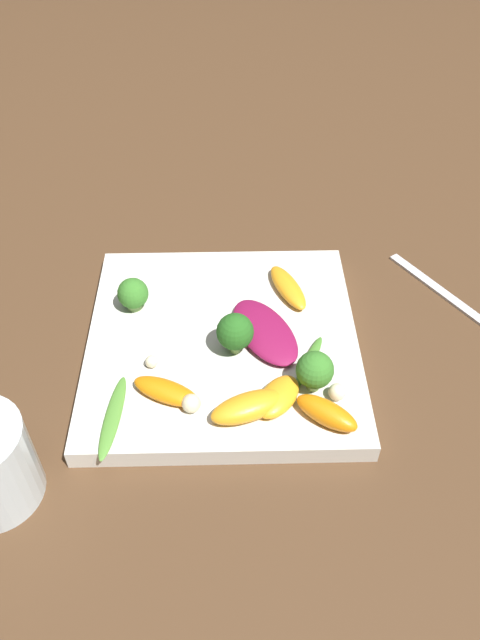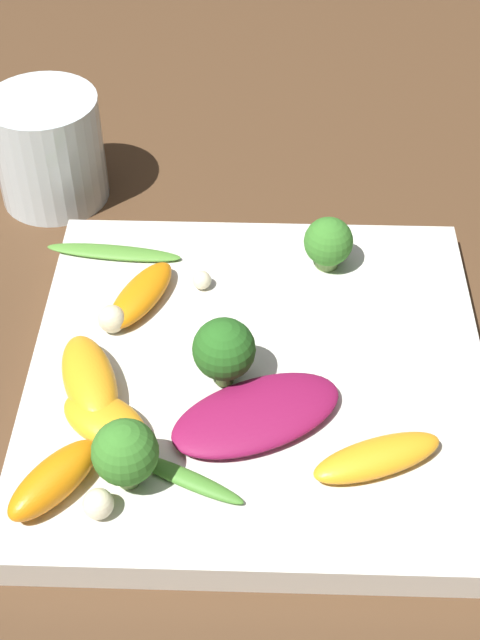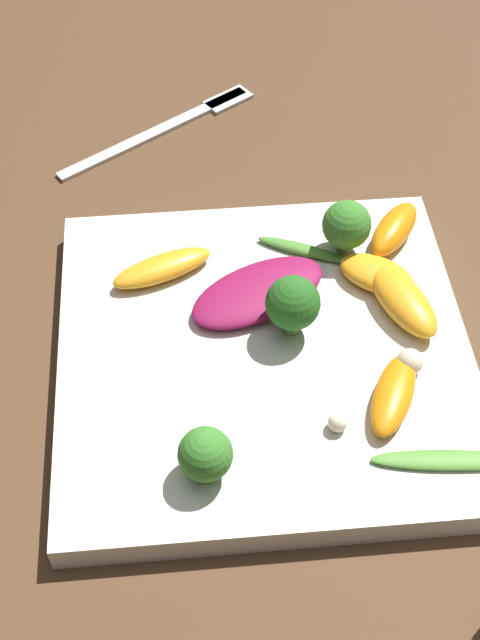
# 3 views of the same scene
# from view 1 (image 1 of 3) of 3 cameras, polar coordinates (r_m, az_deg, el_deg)

# --- Properties ---
(ground_plane) EXTENTS (2.40, 2.40, 0.00)m
(ground_plane) POSITION_cam_1_polar(r_m,az_deg,el_deg) (0.66, -1.57, -2.78)
(ground_plane) COLOR #4C331E
(plate) EXTENTS (0.28, 0.28, 0.02)m
(plate) POSITION_cam_1_polar(r_m,az_deg,el_deg) (0.66, -1.58, -2.16)
(plate) COLOR silver
(plate) RESTS_ON ground_plane
(fork) EXTENTS (0.17, 0.12, 0.01)m
(fork) POSITION_cam_1_polar(r_m,az_deg,el_deg) (0.75, 20.31, 0.72)
(fork) COLOR silver
(fork) RESTS_ON ground_plane
(radicchio_leaf_0) EXTENTS (0.12, 0.09, 0.01)m
(radicchio_leaf_0) POSITION_cam_1_polar(r_m,az_deg,el_deg) (0.65, 2.28, -1.02)
(radicchio_leaf_0) COLOR maroon
(radicchio_leaf_0) RESTS_ON plate
(orange_segment_0) EXTENTS (0.08, 0.05, 0.01)m
(orange_segment_0) POSITION_cam_1_polar(r_m,az_deg,el_deg) (0.69, 4.40, 3.00)
(orange_segment_0) COLOR orange
(orange_segment_0) RESTS_ON plate
(orange_segment_1) EXTENTS (0.05, 0.08, 0.02)m
(orange_segment_1) POSITION_cam_1_polar(r_m,az_deg,el_deg) (0.58, 0.78, -7.94)
(orange_segment_1) COLOR orange
(orange_segment_1) RESTS_ON plate
(orange_segment_2) EXTENTS (0.06, 0.06, 0.02)m
(orange_segment_2) POSITION_cam_1_polar(r_m,az_deg,el_deg) (0.59, 3.50, -7.01)
(orange_segment_2) COLOR orange
(orange_segment_2) RESTS_ON plate
(orange_segment_3) EXTENTS (0.05, 0.07, 0.02)m
(orange_segment_3) POSITION_cam_1_polar(r_m,az_deg,el_deg) (0.60, -6.77, -6.48)
(orange_segment_3) COLOR orange
(orange_segment_3) RESTS_ON plate
(orange_segment_4) EXTENTS (0.06, 0.06, 0.02)m
(orange_segment_4) POSITION_cam_1_polar(r_m,az_deg,el_deg) (0.58, 7.93, -8.41)
(orange_segment_4) COLOR orange
(orange_segment_4) RESTS_ON plate
(broccoli_floret_0) EXTENTS (0.04, 0.04, 0.04)m
(broccoli_floret_0) POSITION_cam_1_polar(r_m,az_deg,el_deg) (0.59, 6.85, -4.60)
(broccoli_floret_0) COLOR #84AD5B
(broccoli_floret_0) RESTS_ON plate
(broccoli_floret_1) EXTENTS (0.03, 0.03, 0.04)m
(broccoli_floret_1) POSITION_cam_1_polar(r_m,az_deg,el_deg) (0.68, -9.76, 2.36)
(broccoli_floret_1) COLOR #84AD5B
(broccoli_floret_1) RESTS_ON plate
(broccoli_floret_2) EXTENTS (0.04, 0.04, 0.05)m
(broccoli_floret_2) POSITION_cam_1_polar(r_m,az_deg,el_deg) (0.62, -0.45, -1.12)
(broccoli_floret_2) COLOR #7A9E51
(broccoli_floret_2) RESTS_ON plate
(arugula_sprig_0) EXTENTS (0.10, 0.02, 0.01)m
(arugula_sprig_0) POSITION_cam_1_polar(r_m,az_deg,el_deg) (0.59, -11.55, -8.66)
(arugula_sprig_0) COLOR #518E33
(arugula_sprig_0) RESTS_ON plate
(arugula_sprig_1) EXTENTS (0.07, 0.04, 0.01)m
(arugula_sprig_1) POSITION_cam_1_polar(r_m,az_deg,el_deg) (0.63, 6.33, -3.79)
(arugula_sprig_1) COLOR #47842D
(arugula_sprig_1) RESTS_ON plate
(macadamia_nut_0) EXTENTS (0.02, 0.02, 0.02)m
(macadamia_nut_0) POSITION_cam_1_polar(r_m,az_deg,el_deg) (0.60, 8.87, -6.52)
(macadamia_nut_0) COLOR beige
(macadamia_nut_0) RESTS_ON plate
(macadamia_nut_1) EXTENTS (0.02, 0.02, 0.02)m
(macadamia_nut_1) POSITION_cam_1_polar(r_m,az_deg,el_deg) (0.58, -4.48, -7.61)
(macadamia_nut_1) COLOR beige
(macadamia_nut_1) RESTS_ON plate
(macadamia_nut_2) EXTENTS (0.01, 0.01, 0.01)m
(macadamia_nut_2) POSITION_cam_1_polar(r_m,az_deg,el_deg) (0.62, -8.09, -3.79)
(macadamia_nut_2) COLOR beige
(macadamia_nut_2) RESTS_ON plate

